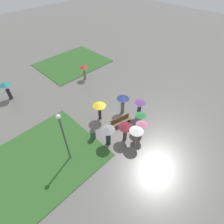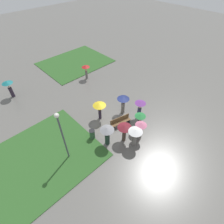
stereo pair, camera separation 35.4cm
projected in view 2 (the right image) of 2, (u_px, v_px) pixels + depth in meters
name	position (u px, v px, depth m)	size (l,w,h in m)	color
ground_plane	(116.00, 119.00, 16.68)	(90.00, 90.00, 0.00)	#66635E
lawn_patch_near	(42.00, 158.00, 13.59)	(8.36, 7.30, 0.06)	#2D5B26
lawn_patch_far	(75.00, 62.00, 24.86)	(8.97, 7.35, 0.06)	#2D5B26
park_bench	(120.00, 121.00, 15.82)	(1.99, 0.88, 0.90)	brown
lamp_post	(62.00, 132.00, 11.64)	(0.32, 0.32, 4.68)	#474C51
trash_bin	(92.00, 134.00, 14.73)	(0.49, 0.49, 0.92)	#335638
crowd_person_green	(140.00, 120.00, 14.83)	(0.93, 0.93, 1.89)	#282D47
crowd_person_grey	(107.00, 133.00, 13.71)	(1.13, 1.13, 1.91)	#1E3328
crowd_person_purple	(140.00, 107.00, 16.02)	(1.01, 1.01, 1.91)	#282D47
crowd_person_white	(135.00, 134.00, 13.59)	(1.13, 1.13, 1.88)	slate
crowd_person_yellow	(99.00, 106.00, 15.72)	(1.19, 1.19, 1.89)	#2D2333
crowd_person_maroon	(124.00, 129.00, 13.95)	(1.16, 1.16, 1.78)	#47382D
crowd_person_pink	(141.00, 128.00, 14.13)	(0.95, 0.95, 1.91)	slate
crowd_person_navy	(123.00, 101.00, 16.37)	(1.16, 1.16, 1.95)	slate
lone_walker_far_path	(9.00, 86.00, 18.25)	(1.09, 1.09, 1.97)	#2D2333
lone_walker_mid_plaza	(86.00, 69.00, 20.94)	(0.95, 0.95, 1.79)	slate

